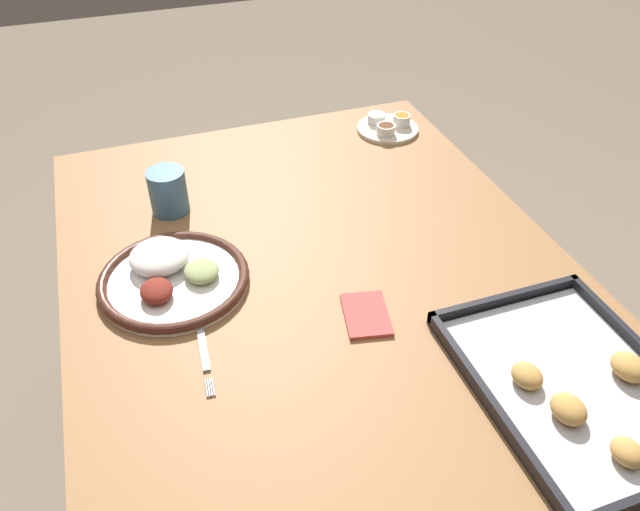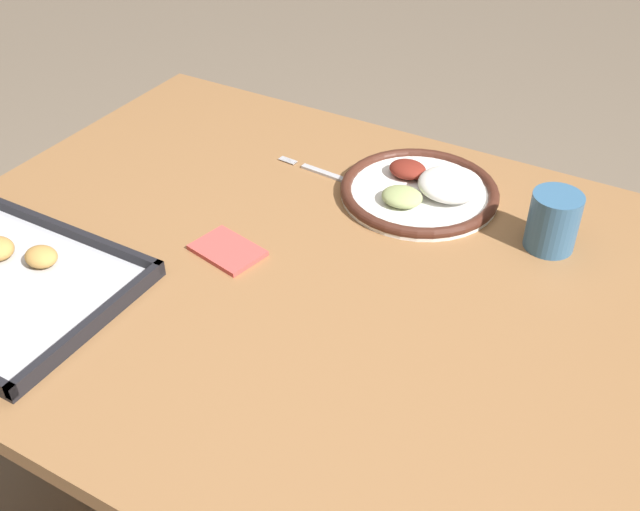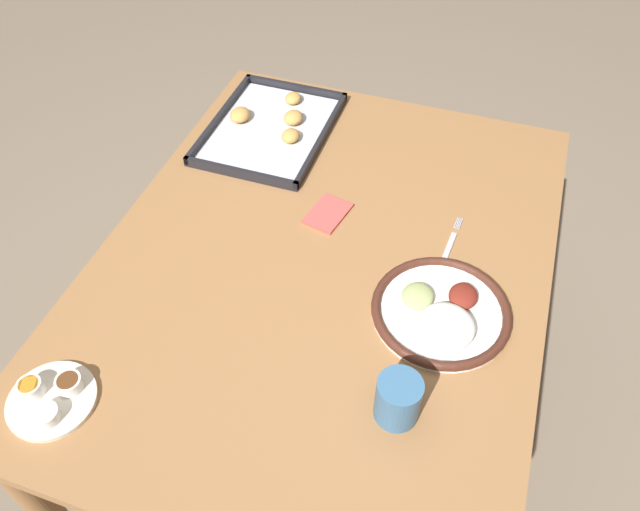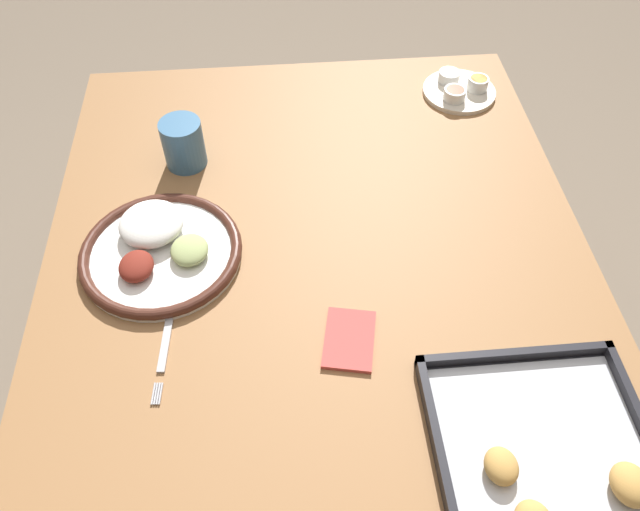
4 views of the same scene
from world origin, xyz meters
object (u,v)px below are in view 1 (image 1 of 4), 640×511
object	(u,v)px
fork	(202,343)
drinking_cup	(168,191)
saucer_plate	(388,126)
baking_tray	(576,386)
napkin	(366,315)
dinner_plate	(172,276)

from	to	relation	value
fork	drinking_cup	distance (m)	0.41
saucer_plate	fork	bearing A→B (deg)	-45.77
fork	saucer_plate	world-z (taller)	saucer_plate
baking_tray	napkin	xyz separation A→B (m)	(-0.26, -0.24, -0.01)
dinner_plate	napkin	distance (m)	0.37
saucer_plate	baking_tray	distance (m)	0.88
baking_tray	drinking_cup	distance (m)	0.87
fork	napkin	distance (m)	0.29
dinner_plate	saucer_plate	size ratio (longest dim) A/B	1.76
fork	napkin	xyz separation A→B (m)	(0.03, 0.28, 0.00)
dinner_plate	fork	xyz separation A→B (m)	(0.17, 0.02, -0.01)
saucer_plate	drinking_cup	size ratio (longest dim) A/B	1.65
dinner_plate	saucer_plate	xyz separation A→B (m)	(-0.41, 0.62, -0.00)
dinner_plate	baking_tray	size ratio (longest dim) A/B	0.70
drinking_cup	fork	bearing A→B (deg)	-1.67
fork	drinking_cup	xyz separation A→B (m)	(-0.41, 0.01, 0.05)
baking_tray	fork	bearing A→B (deg)	-118.70
saucer_plate	drinking_cup	distance (m)	0.62
baking_tray	drinking_cup	bearing A→B (deg)	-143.51
baking_tray	saucer_plate	bearing A→B (deg)	175.17
fork	baking_tray	distance (m)	0.60
napkin	fork	bearing A→B (deg)	-96.21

